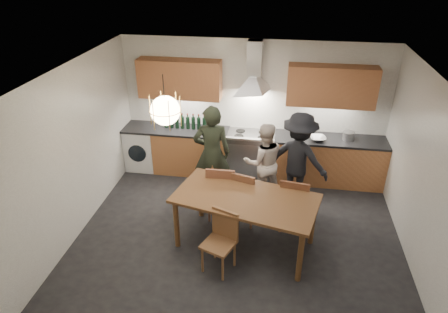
# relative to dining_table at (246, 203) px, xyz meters

# --- Properties ---
(ground) EXTENTS (5.00, 5.00, 0.00)m
(ground) POSITION_rel_dining_table_xyz_m (-0.12, 0.15, -0.76)
(ground) COLOR black
(ground) RESTS_ON ground
(room_shell) EXTENTS (5.02, 4.52, 2.61)m
(room_shell) POSITION_rel_dining_table_xyz_m (-0.12, 0.15, 0.95)
(room_shell) COLOR white
(room_shell) RESTS_ON ground
(counter_run) EXTENTS (5.00, 0.62, 0.90)m
(counter_run) POSITION_rel_dining_table_xyz_m (-0.10, 2.10, -0.31)
(counter_run) COLOR #CA814D
(counter_run) RESTS_ON ground
(range_stove) EXTENTS (0.90, 0.60, 0.92)m
(range_stove) POSITION_rel_dining_table_xyz_m (-0.12, 2.09, -0.32)
(range_stove) COLOR silver
(range_stove) RESTS_ON ground
(wall_fixtures) EXTENTS (4.30, 0.54, 1.10)m
(wall_fixtures) POSITION_rel_dining_table_xyz_m (-0.12, 2.21, 1.11)
(wall_fixtures) COLOR #C1784A
(wall_fixtures) RESTS_ON ground
(pendant_lamp) EXTENTS (0.43, 0.43, 0.70)m
(pendant_lamp) POSITION_rel_dining_table_xyz_m (-1.12, 0.05, 1.34)
(pendant_lamp) COLOR black
(pendant_lamp) RESTS_ON ground
(dining_table) EXTENTS (2.22, 1.47, 0.86)m
(dining_table) POSITION_rel_dining_table_xyz_m (0.00, 0.00, 0.00)
(dining_table) COLOR brown
(dining_table) RESTS_ON ground
(chair_back_left) EXTENTS (0.47, 0.47, 1.01)m
(chair_back_left) POSITION_rel_dining_table_xyz_m (-0.45, 0.57, -0.18)
(chair_back_left) COLOR brown
(chair_back_left) RESTS_ON ground
(chair_back_mid) EXTENTS (0.55, 0.55, 0.98)m
(chair_back_mid) POSITION_rel_dining_table_xyz_m (-0.08, 0.52, -0.20)
(chair_back_mid) COLOR brown
(chair_back_mid) RESTS_ON ground
(chair_back_right) EXTENTS (0.49, 0.49, 0.97)m
(chair_back_right) POSITION_rel_dining_table_xyz_m (0.71, 0.44, -0.21)
(chair_back_right) COLOR brown
(chair_back_right) RESTS_ON ground
(chair_front) EXTENTS (0.53, 0.53, 0.89)m
(chair_front) POSITION_rel_dining_table_xyz_m (-0.27, -0.50, -0.25)
(chair_front) COLOR brown
(chair_front) RESTS_ON ground
(person_left) EXTENTS (0.70, 0.52, 1.75)m
(person_left) POSITION_rel_dining_table_xyz_m (-0.72, 1.23, 0.12)
(person_left) COLOR black
(person_left) RESTS_ON ground
(person_mid) EXTENTS (0.83, 0.72, 1.45)m
(person_mid) POSITION_rel_dining_table_xyz_m (0.17, 1.33, -0.04)
(person_mid) COLOR beige
(person_mid) RESTS_ON ground
(person_right) EXTENTS (1.22, 0.96, 1.65)m
(person_right) POSITION_rel_dining_table_xyz_m (0.76, 1.37, 0.07)
(person_right) COLOR black
(person_right) RESTS_ON ground
(mixing_bowl) EXTENTS (0.34, 0.34, 0.07)m
(mixing_bowl) POSITION_rel_dining_table_xyz_m (1.11, 2.00, 0.18)
(mixing_bowl) COLOR silver
(mixing_bowl) RESTS_ON counter_run
(stock_pot) EXTENTS (0.24, 0.24, 0.14)m
(stock_pot) POSITION_rel_dining_table_xyz_m (1.66, 2.12, 0.21)
(stock_pot) COLOR silver
(stock_pot) RESTS_ON counter_run
(wine_bottles) EXTENTS (0.83, 0.07, 0.31)m
(wine_bottles) POSITION_rel_dining_table_xyz_m (-1.41, 2.15, 0.29)
(wine_bottles) COLOR black
(wine_bottles) RESTS_ON counter_run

